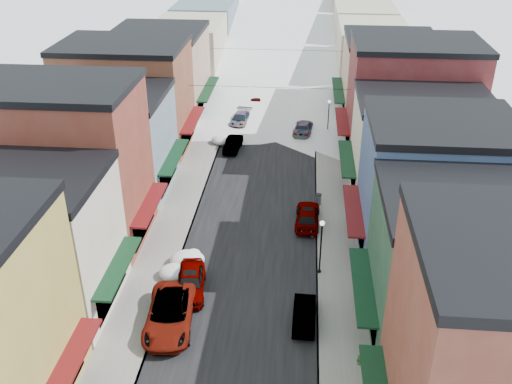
% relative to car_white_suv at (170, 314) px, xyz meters
% --- Properties ---
extents(road, '(10.00, 160.00, 0.01)m').
position_rel_car_white_suv_xyz_m(road, '(4.16, 48.92, -0.85)').
color(road, black).
rests_on(road, ground).
extents(sidewalk_left, '(3.20, 160.00, 0.15)m').
position_rel_car_white_suv_xyz_m(sidewalk_left, '(-2.44, 48.92, -0.78)').
color(sidewalk_left, gray).
rests_on(sidewalk_left, ground).
extents(sidewalk_right, '(3.20, 160.00, 0.15)m').
position_rel_car_white_suv_xyz_m(sidewalk_right, '(10.76, 48.92, -0.78)').
color(sidewalk_right, gray).
rests_on(sidewalk_right, ground).
extents(curb_left, '(0.10, 160.00, 0.15)m').
position_rel_car_white_suv_xyz_m(curb_left, '(-0.89, 48.92, -0.78)').
color(curb_left, slate).
rests_on(curb_left, ground).
extents(curb_right, '(0.10, 160.00, 0.15)m').
position_rel_car_white_suv_xyz_m(curb_right, '(9.21, 48.92, -0.78)').
color(curb_right, slate).
rests_on(curb_right, ground).
extents(bldg_l_cream, '(11.30, 8.20, 9.50)m').
position_rel_car_white_suv_xyz_m(bldg_l_cream, '(-9.03, 1.42, 3.90)').
color(bldg_l_cream, beige).
rests_on(bldg_l_cream, ground).
extents(bldg_l_brick_near, '(12.30, 8.20, 12.50)m').
position_rel_car_white_suv_xyz_m(bldg_l_brick_near, '(-9.54, 9.42, 5.40)').
color(bldg_l_brick_near, maroon).
rests_on(bldg_l_brick_near, ground).
extents(bldg_l_grayblue, '(11.30, 9.20, 9.00)m').
position_rel_car_white_suv_xyz_m(bldg_l_grayblue, '(-9.03, 17.92, 3.65)').
color(bldg_l_grayblue, gray).
rests_on(bldg_l_grayblue, ground).
extents(bldg_l_brick_far, '(13.30, 9.20, 11.00)m').
position_rel_car_white_suv_xyz_m(bldg_l_brick_far, '(-10.03, 26.92, 4.65)').
color(bldg_l_brick_far, brown).
rests_on(bldg_l_brick_far, ground).
extents(bldg_l_tan, '(11.30, 11.20, 10.00)m').
position_rel_car_white_suv_xyz_m(bldg_l_tan, '(-9.03, 36.92, 4.15)').
color(bldg_l_tan, tan).
rests_on(bldg_l_tan, ground).
extents(bldg_r_green, '(11.30, 9.20, 9.50)m').
position_rel_car_white_suv_xyz_m(bldg_r_green, '(17.35, 0.92, 3.90)').
color(bldg_r_green, '#224831').
rests_on(bldg_r_green, ground).
extents(bldg_r_blue, '(11.30, 9.20, 10.50)m').
position_rel_car_white_suv_xyz_m(bldg_r_blue, '(17.35, 9.92, 4.40)').
color(bldg_r_blue, '#38517F').
rests_on(bldg_r_blue, ground).
extents(bldg_r_cream, '(12.30, 9.20, 9.00)m').
position_rel_car_white_suv_xyz_m(bldg_r_cream, '(17.85, 18.92, 3.65)').
color(bldg_r_cream, '#F0E2C1').
rests_on(bldg_r_cream, ground).
extents(bldg_r_brick_far, '(13.30, 9.20, 11.50)m').
position_rel_car_white_suv_xyz_m(bldg_r_brick_far, '(18.35, 27.92, 4.90)').
color(bldg_r_brick_far, maroon).
rests_on(bldg_r_brick_far, ground).
extents(bldg_r_tan, '(11.30, 11.20, 9.50)m').
position_rel_car_white_suv_xyz_m(bldg_r_tan, '(17.35, 37.92, 3.90)').
color(bldg_r_tan, tan).
rests_on(bldg_r_tan, ground).
extents(distant_blocks, '(34.00, 55.00, 8.00)m').
position_rel_car_white_suv_xyz_m(distant_blocks, '(4.16, 71.92, 3.14)').
color(distant_blocks, gray).
rests_on(distant_blocks, ground).
extents(overhead_cables, '(16.40, 15.04, 0.04)m').
position_rel_car_white_suv_xyz_m(overhead_cables, '(4.16, 36.42, 5.34)').
color(overhead_cables, black).
rests_on(overhead_cables, ground).
extents(car_white_suv, '(3.37, 6.39, 1.71)m').
position_rel_car_white_suv_xyz_m(car_white_suv, '(0.00, 0.00, 0.00)').
color(car_white_suv, silver).
rests_on(car_white_suv, ground).
extents(car_silver_sedan, '(2.50, 4.97, 1.62)m').
position_rel_car_white_suv_xyz_m(car_silver_sedan, '(0.66, 3.40, -0.05)').
color(car_silver_sedan, gray).
rests_on(car_silver_sedan, ground).
extents(car_dark_hatch, '(1.76, 4.12, 1.32)m').
position_rel_car_white_suv_xyz_m(car_dark_hatch, '(0.66, 26.89, -0.20)').
color(car_dark_hatch, black).
rests_on(car_dark_hatch, ground).
extents(car_silver_wagon, '(2.59, 5.13, 1.43)m').
position_rel_car_white_suv_xyz_m(car_silver_wagon, '(0.66, 33.89, -0.14)').
color(car_silver_wagon, '#9B9EA2').
rests_on(car_silver_wagon, ground).
extents(car_green_sedan, '(1.48, 4.05, 1.32)m').
position_rel_car_white_suv_xyz_m(car_green_sedan, '(8.35, 1.00, -0.19)').
color(car_green_sedan, black).
rests_on(car_green_sedan, ground).
extents(car_gray_suv, '(2.06, 4.83, 1.63)m').
position_rel_car_white_suv_xyz_m(car_gray_suv, '(8.46, 12.88, -0.04)').
color(car_gray_suv, '#989BA1').
rests_on(car_gray_suv, ground).
extents(car_black_sedan, '(2.59, 5.11, 1.42)m').
position_rel_car_white_suv_xyz_m(car_black_sedan, '(7.90, 32.01, -0.15)').
color(car_black_sedan, black).
rests_on(car_black_sedan, ground).
extents(car_lane_silver, '(2.12, 4.92, 1.65)m').
position_rel_car_white_suv_xyz_m(car_lane_silver, '(1.96, 38.63, -0.03)').
color(car_lane_silver, '#A1A5A9').
rests_on(car_lane_silver, ground).
extents(car_lane_white, '(3.35, 6.26, 1.67)m').
position_rel_car_white_suv_xyz_m(car_lane_white, '(4.76, 49.44, -0.02)').
color(car_lane_white, silver).
rests_on(car_lane_white, ground).
extents(trash_can, '(0.56, 0.56, 0.94)m').
position_rel_car_white_suv_xyz_m(trash_can, '(9.36, 15.98, -0.23)').
color(trash_can, slate).
rests_on(trash_can, sidewalk_right).
extents(streetlamp_near, '(0.35, 0.35, 4.21)m').
position_rel_car_white_suv_xyz_m(streetlamp_near, '(9.36, 6.20, 1.95)').
color(streetlamp_near, black).
rests_on(streetlamp_near, sidewalk_right).
extents(streetlamp_far, '(0.33, 0.33, 3.92)m').
position_rel_car_white_suv_xyz_m(streetlamp_far, '(10.52, 31.68, 1.77)').
color(streetlamp_far, black).
rests_on(streetlamp_far, sidewalk_right).
extents(planter_far, '(0.44, 0.44, 0.59)m').
position_rel_car_white_suv_xyz_m(planter_far, '(11.54, -2.46, -0.41)').
color(planter_far, '#38642D').
rests_on(planter_far, sidewalk_right).
extents(snow_pile_near, '(2.23, 2.57, 0.94)m').
position_rel_car_white_suv_xyz_m(snow_pile_near, '(-0.72, 4.91, -0.41)').
color(snow_pile_near, white).
rests_on(snow_pile_near, ground).
extents(snow_pile_mid, '(2.51, 2.74, 1.06)m').
position_rel_car_white_suv_xyz_m(snow_pile_mid, '(-0.12, 6.43, -0.35)').
color(snow_pile_mid, white).
rests_on(snow_pile_mid, ground).
extents(snow_pile_far, '(2.20, 2.56, 0.93)m').
position_rel_car_white_suv_xyz_m(snow_pile_far, '(-0.72, 28.43, -0.41)').
color(snow_pile_far, white).
rests_on(snow_pile_far, ground).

